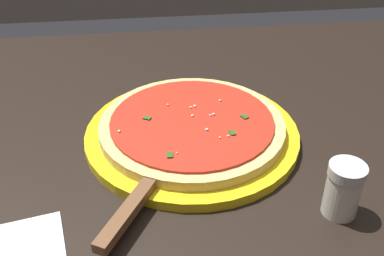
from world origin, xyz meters
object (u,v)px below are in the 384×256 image
Objects in this scene: pizza at (192,125)px; serving_plate at (192,135)px; pizza_server at (143,193)px; parmesan_shaker at (343,189)px.

serving_plate is at bearing -67.93° from pizza.
pizza reaches higher than serving_plate.
pizza is (-0.00, 0.00, 0.02)m from serving_plate.
pizza is at bearing -119.67° from pizza_server.
pizza_server is 0.25m from parmesan_shaker.
parmesan_shaker reaches higher than pizza.
serving_plate is 1.16× the size of pizza.
serving_plate is 4.44× the size of parmesan_shaker.
pizza is 1.33× the size of pizza_server.
parmesan_shaker is at bearing 132.50° from serving_plate.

